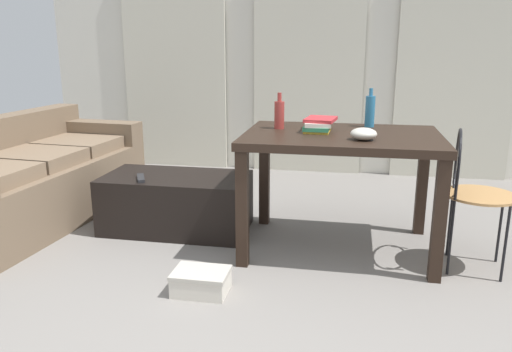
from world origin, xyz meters
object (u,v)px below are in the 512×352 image
(bottle_far, at_px, (370,111))
(book_stack, at_px, (318,124))
(coffee_table, at_px, (176,203))
(craft_table, at_px, (341,150))
(tv_remote_primary, at_px, (141,178))
(bottle_near, at_px, (279,114))
(shoebox, at_px, (201,281))
(bowl, at_px, (364,134))
(couch, at_px, (28,180))
(wire_chair, at_px, (469,183))

(bottle_far, relative_size, book_stack, 0.88)
(coffee_table, height_order, craft_table, craft_table)
(coffee_table, xyz_separation_m, craft_table, (1.15, -0.13, 0.46))
(book_stack, height_order, tv_remote_primary, book_stack)
(bottle_near, relative_size, tv_remote_primary, 1.24)
(tv_remote_primary, distance_m, shoebox, 1.05)
(bottle_far, relative_size, shoebox, 0.86)
(craft_table, bearing_deg, bottle_near, 164.56)
(craft_table, distance_m, shoebox, 1.20)
(bottle_near, bearing_deg, craft_table, -15.44)
(bottle_near, bearing_deg, bowl, -29.48)
(couch, height_order, book_stack, book_stack)
(craft_table, distance_m, book_stack, 0.22)
(craft_table, bearing_deg, couch, 176.99)
(couch, distance_m, wire_chair, 3.08)
(bottle_far, bearing_deg, bowl, -95.23)
(bowl, height_order, shoebox, bowl)
(bowl, distance_m, shoebox, 1.25)
(couch, bearing_deg, book_stack, -1.62)
(craft_table, distance_m, bottle_far, 0.41)
(couch, relative_size, shoebox, 6.71)
(coffee_table, relative_size, bottle_near, 4.32)
(tv_remote_primary, bearing_deg, coffee_table, 11.24)
(bowl, xyz_separation_m, shoebox, (-0.83, -0.57, -0.74))
(bowl, bearing_deg, bottle_far, 84.77)
(bowl, height_order, book_stack, book_stack)
(wire_chair, bearing_deg, tv_remote_primary, 176.27)
(tv_remote_primary, bearing_deg, shoebox, -74.64)
(couch, bearing_deg, bowl, -7.29)
(craft_table, height_order, shoebox, craft_table)
(coffee_table, xyz_separation_m, book_stack, (1.00, -0.07, 0.61))
(bowl, distance_m, tv_remote_primary, 1.54)
(bottle_far, xyz_separation_m, book_stack, (-0.32, -0.24, -0.06))
(wire_chair, height_order, bottle_near, bottle_near)
(bowl, relative_size, tv_remote_primary, 0.81)
(craft_table, bearing_deg, tv_remote_primary, -179.48)
(bowl, distance_m, book_stack, 0.38)
(shoebox, bearing_deg, couch, 151.26)
(wire_chair, bearing_deg, bowl, -176.09)
(couch, distance_m, coffee_table, 1.17)
(bottle_far, distance_m, shoebox, 1.60)
(coffee_table, bearing_deg, bowl, -14.24)
(book_stack, relative_size, tv_remote_primary, 1.54)
(coffee_table, distance_m, bottle_far, 1.50)
(couch, distance_m, book_stack, 2.22)
(wire_chair, relative_size, bottle_near, 3.56)
(book_stack, bearing_deg, bottle_far, 36.47)
(coffee_table, bearing_deg, wire_chair, -8.48)
(book_stack, bearing_deg, coffee_table, 175.80)
(bowl, bearing_deg, book_stack, 138.02)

